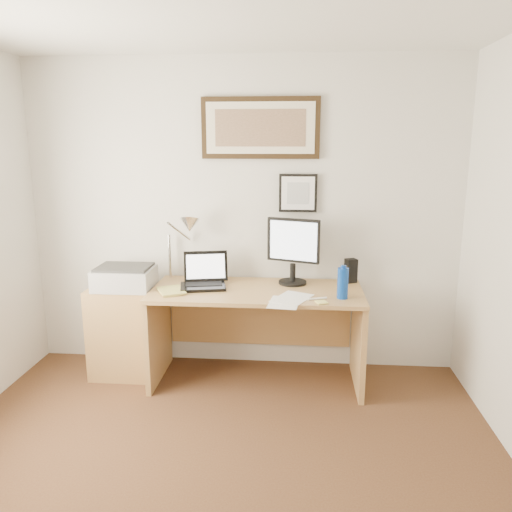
# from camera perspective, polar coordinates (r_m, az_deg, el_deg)

# --- Properties ---
(wall_back) EXTENTS (3.50, 0.02, 2.50)m
(wall_back) POSITION_cam_1_polar(r_m,az_deg,el_deg) (4.06, -1.61, 4.48)
(wall_back) COLOR silver
(wall_back) RESTS_ON ground
(side_cabinet) EXTENTS (0.50, 0.40, 0.73)m
(side_cabinet) POSITION_cam_1_polar(r_m,az_deg,el_deg) (4.19, -14.78, -8.24)
(side_cabinet) COLOR #A17743
(side_cabinet) RESTS_ON floor
(water_bottle) EXTENTS (0.08, 0.08, 0.22)m
(water_bottle) POSITION_cam_1_polar(r_m,az_deg,el_deg) (3.61, 9.88, -3.09)
(water_bottle) COLOR #0B399A
(water_bottle) RESTS_ON desk
(bottle_cap) EXTENTS (0.04, 0.04, 0.02)m
(bottle_cap) POSITION_cam_1_polar(r_m,az_deg,el_deg) (3.58, 9.96, -1.21)
(bottle_cap) COLOR #0B399A
(bottle_cap) RESTS_ON water_bottle
(speaker) EXTENTS (0.11, 0.10, 0.19)m
(speaker) POSITION_cam_1_polar(r_m,az_deg,el_deg) (4.03, 10.77, -1.66)
(speaker) COLOR black
(speaker) RESTS_ON desk
(paper_sheet_a) EXTENTS (0.24, 0.31, 0.00)m
(paper_sheet_a) POSITION_cam_1_polar(r_m,az_deg,el_deg) (3.50, 3.23, -5.33)
(paper_sheet_a) COLOR white
(paper_sheet_a) RESTS_ON desk
(paper_sheet_b) EXTENTS (0.33, 0.37, 0.00)m
(paper_sheet_b) POSITION_cam_1_polar(r_m,az_deg,el_deg) (3.59, 4.14, -4.82)
(paper_sheet_b) COLOR white
(paper_sheet_b) RESTS_ON desk
(sticky_pad) EXTENTS (0.10, 0.10, 0.01)m
(sticky_pad) POSITION_cam_1_polar(r_m,az_deg,el_deg) (3.51, 7.49, -5.26)
(sticky_pad) COLOR #FFF378
(sticky_pad) RESTS_ON desk
(marker_pen) EXTENTS (0.14, 0.06, 0.02)m
(marker_pen) POSITION_cam_1_polar(r_m,az_deg,el_deg) (3.58, 7.05, -4.85)
(marker_pen) COLOR white
(marker_pen) RESTS_ON desk
(book) EXTENTS (0.27, 0.30, 0.02)m
(book) POSITION_cam_1_polar(r_m,az_deg,el_deg) (3.76, -10.97, -4.09)
(book) COLOR #C1B95A
(book) RESTS_ON desk
(desk) EXTENTS (1.60, 0.70, 0.75)m
(desk) POSITION_cam_1_polar(r_m,az_deg,el_deg) (3.95, 0.18, -6.77)
(desk) COLOR #A17743
(desk) RESTS_ON floor
(laptop) EXTENTS (0.38, 0.36, 0.26)m
(laptop) POSITION_cam_1_polar(r_m,az_deg,el_deg) (3.88, -5.96, -2.64)
(laptop) COLOR black
(laptop) RESTS_ON desk
(lcd_monitor) EXTENTS (0.41, 0.22, 0.52)m
(lcd_monitor) POSITION_cam_1_polar(r_m,az_deg,el_deg) (3.89, 4.27, 0.93)
(lcd_monitor) COLOR black
(lcd_monitor) RESTS_ON desk
(printer) EXTENTS (0.44, 0.34, 0.18)m
(printer) POSITION_cam_1_polar(r_m,az_deg,el_deg) (4.00, -14.78, -2.38)
(printer) COLOR #ABABAE
(printer) RESTS_ON side_cabinet
(desk_lamp) EXTENTS (0.29, 0.27, 0.53)m
(desk_lamp) POSITION_cam_1_polar(r_m,az_deg,el_deg) (3.95, -7.81, 3.22)
(desk_lamp) COLOR silver
(desk_lamp) RESTS_ON desk
(picture_large) EXTENTS (0.92, 0.04, 0.47)m
(picture_large) POSITION_cam_1_polar(r_m,az_deg,el_deg) (3.98, 0.50, 14.42)
(picture_large) COLOR black
(picture_large) RESTS_ON wall_back
(picture_small) EXTENTS (0.30, 0.03, 0.30)m
(picture_small) POSITION_cam_1_polar(r_m,az_deg,el_deg) (3.98, 4.82, 7.18)
(picture_small) COLOR black
(picture_small) RESTS_ON wall_back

